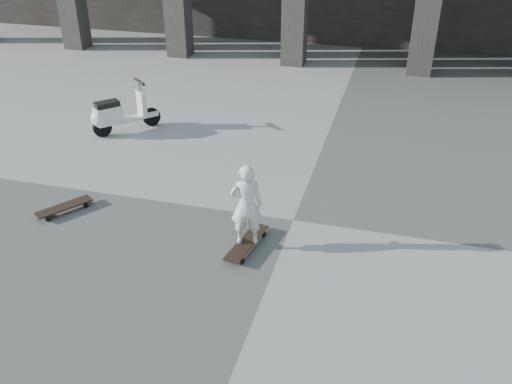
% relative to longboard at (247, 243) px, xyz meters
% --- Properties ---
extents(ground, '(90.00, 90.00, 0.00)m').
position_rel_longboard_xyz_m(ground, '(0.50, 0.90, -0.08)').
color(ground, '#51514E').
rests_on(ground, ground).
extents(longboard, '(0.41, 1.06, 0.10)m').
position_rel_longboard_xyz_m(longboard, '(0.00, 0.00, 0.00)').
color(longboard, black).
rests_on(longboard, ground).
extents(skateboard_spare, '(0.68, 0.88, 0.11)m').
position_rel_longboard_xyz_m(skateboard_spare, '(-3.09, 0.19, 0.00)').
color(skateboard_spare, black).
rests_on(skateboard_spare, ground).
extents(child, '(0.52, 0.42, 1.22)m').
position_rel_longboard_xyz_m(child, '(-0.00, -0.00, 0.63)').
color(child, beige).
rests_on(child, longboard).
extents(scooter, '(1.10, 1.21, 1.05)m').
position_rel_longboard_xyz_m(scooter, '(-3.83, 3.30, 0.33)').
color(scooter, black).
rests_on(scooter, ground).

